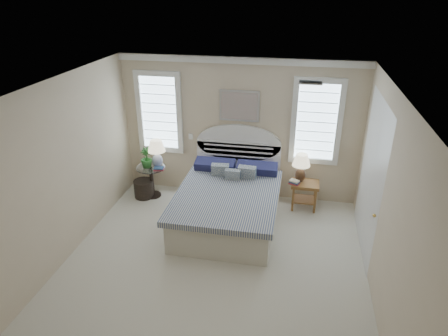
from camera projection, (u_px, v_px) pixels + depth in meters
The scene contains 21 objects.
floor at pixel (211, 273), 5.86m from camera, with size 4.50×5.00×0.01m, color beige.
ceiling at pixel (208, 92), 4.72m from camera, with size 4.50×5.00×0.01m, color white.
wall_back at pixel (239, 130), 7.51m from camera, with size 4.50×0.02×2.70m, color #C5B293.
wall_left at pixel (56, 177), 5.68m from camera, with size 0.02×5.00×2.70m, color #C5B293.
wall_right at pixel (388, 209), 4.90m from camera, with size 0.02×5.00×2.70m, color #C5B293.
crown_molding at pixel (240, 60), 6.93m from camera, with size 4.50×0.08×0.12m, color silver.
hvac_vent at pixel (311, 82), 5.23m from camera, with size 0.30×0.20×0.02m, color #B2B2B2.
switch_plate at pixel (191, 136), 7.75m from camera, with size 0.08×0.01×0.12m, color silver.
window_left at pixel (160, 112), 7.66m from camera, with size 0.90×0.06×1.60m, color #C9EAFF.
window_right at pixel (316, 122), 7.14m from camera, with size 0.90×0.06×1.60m, color #C9EAFF.
painting at pixel (239, 106), 7.28m from camera, with size 0.74×0.04×0.58m, color silver.
closet_door at pixel (371, 177), 6.03m from camera, with size 0.02×1.80×2.40m, color silver.
bed at pixel (229, 201), 6.99m from camera, with size 1.72×2.28×1.47m.
side_table_left at pixel (152, 178), 7.81m from camera, with size 0.56×0.56×0.63m.
nightstand_right at pixel (305, 190), 7.38m from camera, with size 0.50×0.40×0.53m.
floor_pot at pixel (144, 189), 7.87m from camera, with size 0.38×0.38×0.35m, color black.
lamp_left at pixel (157, 150), 7.59m from camera, with size 0.40×0.40×0.55m.
lamp_right at pixel (301, 165), 7.26m from camera, with size 0.42×0.42×0.54m.
potted_plant at pixel (146, 158), 7.61m from camera, with size 0.22×0.22×0.39m, color #437E32.
books_left at pixel (159, 169), 7.58m from camera, with size 0.21×0.16×0.05m.
books_right at pixel (294, 182), 7.26m from camera, with size 0.22×0.20×0.07m.
Camera 1 is at (1.09, -4.53, 3.88)m, focal length 32.00 mm.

